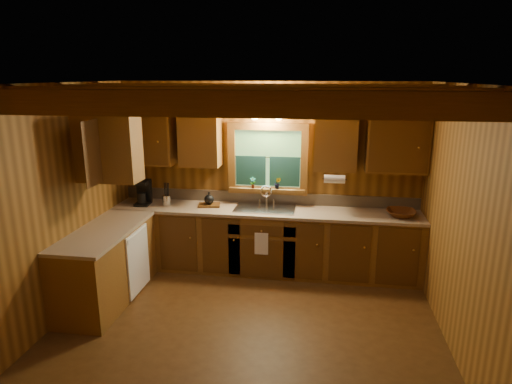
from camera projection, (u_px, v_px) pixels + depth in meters
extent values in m
plane|color=#4B2D12|center=(245.00, 332.00, 4.76)|extent=(4.20, 4.20, 0.00)
plane|color=brown|center=(243.00, 84.00, 4.09)|extent=(4.20, 4.20, 0.00)
plane|color=brown|center=(268.00, 176.00, 6.24)|extent=(4.20, 0.00, 4.20)
plane|color=brown|center=(187.00, 316.00, 2.61)|extent=(4.20, 0.00, 4.20)
plane|color=brown|center=(51.00, 208.00, 4.74)|extent=(0.00, 3.80, 3.80)
plane|color=brown|center=(465.00, 228.00, 4.12)|extent=(0.00, 3.80, 3.80)
cube|color=brown|center=(211.00, 104.00, 2.98)|extent=(4.20, 0.14, 0.18)
cube|color=brown|center=(234.00, 98.00, 3.74)|extent=(4.20, 0.14, 0.18)
cube|color=brown|center=(250.00, 94.00, 4.50)|extent=(4.20, 0.14, 0.18)
cube|color=brown|center=(261.00, 91.00, 5.27)|extent=(4.20, 0.14, 0.18)
cube|color=brown|center=(265.00, 241.00, 6.17)|extent=(4.20, 0.62, 0.86)
cube|color=brown|center=(107.00, 266.00, 5.37)|extent=(0.62, 1.60, 0.86)
cube|color=tan|center=(265.00, 211.00, 6.05)|extent=(4.20, 0.66, 0.04)
cube|color=tan|center=(104.00, 231.00, 5.26)|extent=(0.64, 1.60, 0.04)
cube|color=#9E876A|center=(268.00, 198.00, 6.31)|extent=(4.20, 0.02, 0.16)
cube|color=white|center=(138.00, 261.00, 5.52)|extent=(0.02, 0.60, 0.80)
cube|color=brown|center=(146.00, 137.00, 6.19)|extent=(0.78, 0.34, 0.78)
cube|color=brown|center=(200.00, 138.00, 6.08)|extent=(0.55, 0.34, 0.78)
cube|color=brown|center=(336.00, 141.00, 5.81)|extent=(0.55, 0.34, 0.78)
cube|color=brown|center=(397.00, 142.00, 5.69)|extent=(0.78, 0.34, 0.78)
cube|color=brown|center=(93.00, 148.00, 5.22)|extent=(0.34, 1.10, 0.78)
cube|color=brown|center=(268.00, 126.00, 6.03)|extent=(1.12, 0.08, 0.10)
cube|color=brown|center=(267.00, 190.00, 6.26)|extent=(1.12, 0.08, 0.10)
cube|color=brown|center=(232.00, 158.00, 6.22)|extent=(0.10, 0.08, 0.80)
cube|color=brown|center=(304.00, 160.00, 6.07)|extent=(0.10, 0.08, 0.80)
cube|color=#3E7331|center=(268.00, 158.00, 6.17)|extent=(0.92, 0.01, 0.80)
cube|color=#123330|center=(251.00, 171.00, 6.23)|extent=(0.42, 0.02, 0.42)
cube|color=#123330|center=(285.00, 172.00, 6.16)|extent=(0.42, 0.02, 0.42)
cylinder|color=black|center=(268.00, 157.00, 6.14)|extent=(0.92, 0.01, 0.01)
cube|color=brown|center=(267.00, 189.00, 6.21)|extent=(1.06, 0.14, 0.04)
cylinder|color=black|center=(268.00, 109.00, 5.97)|extent=(0.08, 0.03, 0.08)
cylinder|color=black|center=(260.00, 109.00, 5.92)|extent=(0.09, 0.17, 0.08)
cylinder|color=black|center=(275.00, 110.00, 5.89)|extent=(0.09, 0.17, 0.08)
sphere|color=#FFE0A5|center=(255.00, 115.00, 5.89)|extent=(0.13, 0.13, 0.13)
sphere|color=#FFE0A5|center=(279.00, 115.00, 5.85)|extent=(0.13, 0.13, 0.13)
cylinder|color=white|center=(335.00, 179.00, 5.74)|extent=(0.27, 0.11, 0.11)
cube|color=white|center=(261.00, 244.00, 5.84)|extent=(0.18, 0.01, 0.30)
cube|color=silver|center=(265.00, 209.00, 6.06)|extent=(0.82, 0.48, 0.02)
cube|color=#262628|center=(251.00, 212.00, 6.10)|extent=(0.34, 0.40, 0.14)
cube|color=#262628|center=(279.00, 214.00, 6.05)|extent=(0.34, 0.40, 0.14)
cylinder|color=silver|center=(267.00, 198.00, 6.20)|extent=(0.04, 0.04, 0.22)
torus|color=silver|center=(266.00, 191.00, 6.12)|extent=(0.16, 0.02, 0.16)
cube|color=black|center=(143.00, 204.00, 6.26)|extent=(0.20, 0.24, 0.03)
cube|color=black|center=(144.00, 191.00, 6.29)|extent=(0.20, 0.09, 0.33)
cube|color=black|center=(141.00, 182.00, 6.15)|extent=(0.20, 0.22, 0.04)
cylinder|color=black|center=(142.00, 198.00, 6.20)|extent=(0.12, 0.12, 0.14)
cylinder|color=silver|center=(167.00, 200.00, 6.21)|extent=(0.12, 0.12, 0.15)
cylinder|color=black|center=(165.00, 190.00, 6.16)|extent=(0.03, 0.04, 0.21)
cylinder|color=black|center=(166.00, 190.00, 6.17)|extent=(0.01, 0.01, 0.21)
cylinder|color=black|center=(167.00, 190.00, 6.17)|extent=(0.03, 0.04, 0.21)
cylinder|color=black|center=(168.00, 190.00, 6.18)|extent=(0.04, 0.06, 0.21)
cube|color=#4F2F11|center=(209.00, 205.00, 6.19)|extent=(0.33, 0.27, 0.03)
sphere|color=black|center=(209.00, 199.00, 6.17)|extent=(0.14, 0.14, 0.14)
cylinder|color=black|center=(209.00, 193.00, 6.15)|extent=(0.02, 0.02, 0.04)
imported|color=#48230C|center=(401.00, 213.00, 5.71)|extent=(0.40, 0.40, 0.09)
imported|color=#4F2F11|center=(253.00, 183.00, 6.19)|extent=(0.10, 0.08, 0.16)
imported|color=#4F2F11|center=(278.00, 183.00, 6.15)|extent=(0.10, 0.08, 0.16)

